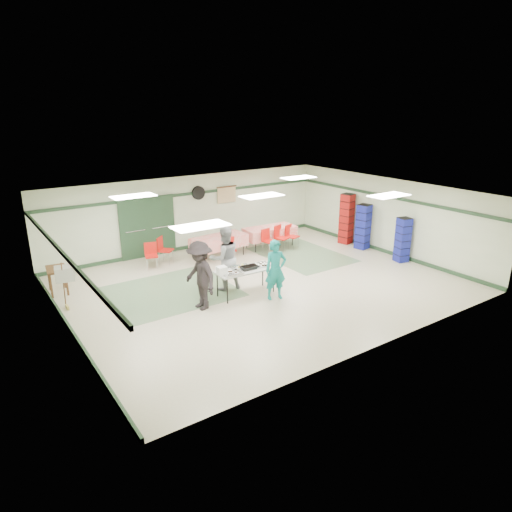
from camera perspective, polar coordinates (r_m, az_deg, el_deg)
floor at (r=13.72m, az=0.67°, el=-3.53°), size 11.00×11.00×0.00m
ceiling at (r=12.95m, az=0.71°, el=7.62°), size 11.00×11.00×0.00m
wall_back at (r=17.03m, az=-8.11°, el=5.43°), size 11.00×0.00×11.00m
wall_front at (r=10.14m, az=15.54°, el=-4.16°), size 11.00×0.00×11.00m
wall_left at (r=11.21m, az=-22.99°, el=-2.81°), size 0.00×9.00×9.00m
wall_right at (r=16.94m, az=16.13°, el=4.82°), size 0.00×9.00×9.00m
trim_back at (r=16.86m, az=-8.17°, el=7.73°), size 11.00×0.06×0.10m
baseboard_back at (r=17.33m, az=-7.88°, el=1.25°), size 11.00×0.06×0.12m
trim_left at (r=11.00m, az=-23.29°, el=0.62°), size 0.06×9.00×0.10m
baseboard_left at (r=11.71m, az=-22.06°, el=-8.68°), size 0.06×9.00×0.12m
trim_right at (r=16.78m, az=16.27°, el=7.13°), size 0.06×9.00×0.10m
baseboard_right at (r=17.26m, az=15.69°, el=0.65°), size 0.06×9.00×0.12m
green_patch_a at (r=13.40m, az=-10.65°, el=-4.40°), size 3.50×3.00×0.01m
green_patch_b at (r=16.45m, az=5.64°, el=0.18°), size 2.50×3.50×0.01m
double_door_left at (r=16.22m, az=-14.92°, el=3.24°), size 0.90×0.06×2.10m
double_door_right at (r=16.54m, az=-11.84°, el=3.76°), size 0.90×0.06×2.10m
door_frame at (r=16.35m, az=-13.36°, el=3.49°), size 2.00×0.03×2.15m
wall_fan at (r=16.96m, az=-7.21°, el=7.84°), size 0.50×0.10×0.50m
scroll_banner at (r=17.57m, az=-3.69°, el=7.65°), size 0.80×0.02×0.60m
serving_table at (r=12.75m, az=-1.29°, el=-1.83°), size 1.77×0.76×0.76m
sheet_tray_right at (r=13.01m, az=0.69°, el=-1.14°), size 0.57×0.44×0.02m
sheet_tray_mid at (r=12.81m, az=-1.77°, el=-1.46°), size 0.57×0.44×0.02m
sheet_tray_left at (r=12.38m, az=-3.02°, el=-2.21°), size 0.54×0.41×0.02m
baking_pan at (r=12.74m, az=-0.85°, el=-1.43°), size 0.50×0.32×0.08m
foam_box_stack at (r=12.33m, az=-4.31°, el=-1.82°), size 0.26×0.24×0.23m
volunteer_teal at (r=12.45m, az=2.46°, el=-1.75°), size 0.70×0.55×1.67m
volunteer_grey at (r=13.08m, az=-3.94°, el=-0.29°), size 1.01×0.83×1.88m
volunteer_dark at (r=11.89m, az=-7.00°, el=-2.45°), size 0.78×1.24×1.84m
dining_table_a at (r=17.15m, az=1.73°, el=3.01°), size 2.01×0.99×0.77m
dining_table_b at (r=15.99m, az=-4.64°, el=1.81°), size 2.03×1.03×0.77m
chair_a at (r=16.74m, az=3.01°, el=2.62°), size 0.56×0.56×0.93m
chair_b at (r=16.42m, az=1.43°, el=2.22°), size 0.48×0.48×0.89m
chair_c at (r=17.04m, az=4.33°, el=2.77°), size 0.52×0.52×0.89m
chair_d at (r=15.57m, az=-3.35°, el=1.16°), size 0.49×0.49×0.84m
chair_loose_a at (r=15.59m, az=-11.55°, el=1.05°), size 0.61×0.61×0.93m
chair_loose_b at (r=15.26m, az=-12.99°, el=0.39°), size 0.49×0.49×0.86m
crate_stack_blue_a at (r=17.30m, az=13.24°, el=3.58°), size 0.50×0.50×1.67m
crate_stack_red at (r=17.84m, az=11.25°, el=4.58°), size 0.51×0.51×1.93m
crate_stack_blue_b at (r=16.22m, az=17.87°, el=1.93°), size 0.48×0.48×1.54m
printer_table at (r=14.06m, az=-23.67°, el=-1.87°), size 0.59×0.84×0.74m
office_printer at (r=12.93m, az=-22.83°, el=-2.03°), size 0.53×0.49×0.37m
broom at (r=12.89m, az=-22.91°, el=-3.34°), size 0.08×0.21×1.28m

